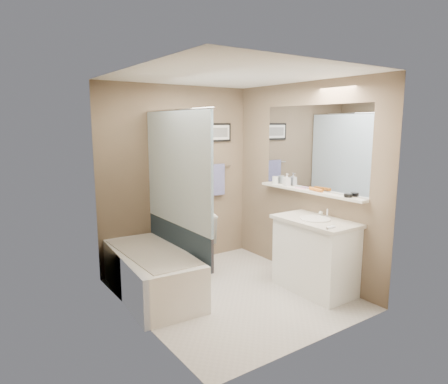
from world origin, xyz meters
TOP-DOWN VIEW (x-y plane):
  - ground at (0.00, 0.00)m, footprint 2.50×2.50m
  - ceiling at (0.00, 0.00)m, footprint 2.20×2.50m
  - wall_back at (0.00, 1.23)m, footprint 2.20×0.04m
  - wall_front at (0.00, -1.23)m, footprint 2.20×0.04m
  - wall_left at (-1.08, 0.00)m, footprint 0.04×2.50m
  - wall_right at (1.08, 0.00)m, footprint 0.04×2.50m
  - tile_surround at (-1.09, 0.50)m, footprint 0.02×1.55m
  - curtain_rod at (-0.40, 0.50)m, footprint 0.02×1.55m
  - curtain_upper at (-0.40, 0.50)m, footprint 0.03×1.45m
  - curtain_lower at (-0.40, 0.50)m, footprint 0.03×1.45m
  - mirror at (1.09, -0.15)m, footprint 0.02×1.60m
  - shelf at (1.04, -0.15)m, footprint 0.12×1.60m
  - towel_bar at (0.55, 1.22)m, footprint 0.60×0.02m
  - towel at (0.55, 1.20)m, footprint 0.34×0.05m
  - art_frame at (0.55, 1.23)m, footprint 0.62×0.02m
  - art_mat at (0.55, 1.22)m, footprint 0.56×0.00m
  - art_image at (0.55, 1.22)m, footprint 0.50×0.00m
  - door at (0.55, -1.24)m, footprint 0.80×0.02m
  - door_handle at (0.22, -1.19)m, footprint 0.10×0.02m
  - bathtub at (-0.75, 0.49)m, footprint 0.82×1.55m
  - tub_rim at (-0.75, 0.49)m, footprint 0.56×1.36m
  - toilet at (-0.03, 0.88)m, footprint 0.64×0.90m
  - vanity at (0.85, -0.46)m, footprint 0.51×0.90m
  - countertop at (0.84, -0.46)m, footprint 0.54×0.96m
  - sink_basin at (0.83, -0.46)m, footprint 0.34×0.34m
  - faucet_spout at (1.03, -0.46)m, footprint 0.02×0.02m
  - faucet_knob at (1.03, -0.36)m, footprint 0.05×0.05m
  - candle_bowl_near at (1.04, -0.73)m, footprint 0.09×0.09m
  - hair_brush_front at (1.04, -0.27)m, footprint 0.07×0.22m
  - pink_comb at (1.04, -0.01)m, footprint 0.04×0.16m
  - glass_jar at (1.04, 0.45)m, footprint 0.08×0.08m
  - soap_bottle at (1.04, 0.23)m, footprint 0.08×0.08m

SIDE VIEW (x-z plane):
  - ground at x=0.00m, z-range 0.00..0.00m
  - bathtub at x=-0.75m, z-range 0.00..0.50m
  - vanity at x=0.85m, z-range 0.00..0.80m
  - toilet at x=-0.03m, z-range 0.00..0.83m
  - tub_rim at x=-0.75m, z-range 0.49..0.51m
  - curtain_lower at x=-0.40m, z-range 0.40..0.76m
  - countertop at x=0.84m, z-range 0.80..0.84m
  - sink_basin at x=0.83m, z-range 0.84..0.86m
  - faucet_knob at x=1.03m, z-range 0.84..0.90m
  - faucet_spout at x=1.03m, z-range 0.84..0.94m
  - tile_surround at x=-1.09m, z-range 0.00..2.00m
  - door at x=0.55m, z-range 0.00..2.00m
  - door_handle at x=0.22m, z-range 0.99..1.01m
  - shelf at x=1.04m, z-range 1.09..1.11m
  - pink_comb at x=1.04m, z-range 1.11..1.12m
  - towel at x=0.55m, z-range 0.90..1.34m
  - candle_bowl_near at x=1.04m, z-range 1.11..1.16m
  - hair_brush_front at x=1.04m, z-range 1.12..1.16m
  - glass_jar at x=1.04m, z-range 1.11..1.22m
  - soap_bottle at x=1.04m, z-range 1.11..1.28m
  - wall_back at x=0.00m, z-range 0.00..2.40m
  - wall_front at x=0.00m, z-range 0.00..2.40m
  - wall_left at x=-1.08m, z-range 0.00..2.40m
  - wall_right at x=1.08m, z-range 0.00..2.40m
  - towel_bar at x=0.55m, z-range 1.29..1.31m
  - curtain_upper at x=-0.40m, z-range 0.76..2.04m
  - mirror at x=1.09m, z-range 1.12..2.12m
  - art_frame at x=0.55m, z-range 1.65..1.91m
  - art_mat at x=0.55m, z-range 1.68..1.88m
  - art_image at x=0.55m, z-range 1.72..1.84m
  - curtain_rod at x=-0.40m, z-range 2.04..2.06m
  - ceiling at x=0.00m, z-range 2.36..2.40m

